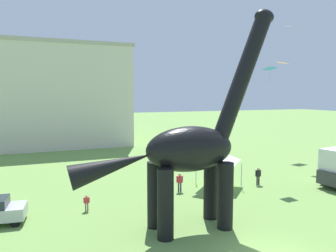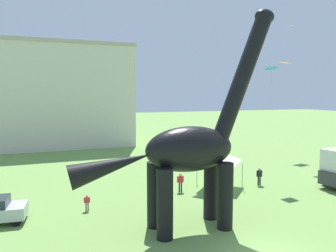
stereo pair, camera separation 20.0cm
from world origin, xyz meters
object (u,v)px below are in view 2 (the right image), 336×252
Objects in this scene: kite_trailing at (291,26)px; kite_high_right at (271,69)px; person_watching_child at (259,175)px; person_strolling_adult at (180,181)px; dinosaur_sculpture at (189,149)px; person_vendor_side at (87,201)px; kite_drifting at (203,139)px; kite_high_left at (285,63)px; festival_canopy_tent at (219,156)px.

kite_high_right is (-8.08, -6.90, -5.55)m from kite_trailing.
person_watching_child is 6.93m from person_strolling_adult.
person_watching_child is at bearing -150.10° from kite_high_right.
person_vendor_side is (-5.08, 4.79, -3.90)m from dinosaur_sculpture.
kite_high_right is 0.63× the size of kite_drifting.
kite_high_left reaches higher than person_strolling_adult.
festival_canopy_tent is (10.82, 1.70, 1.89)m from person_vendor_side.
person_strolling_adult is at bearing 60.82° from dinosaur_sculpture.
person_strolling_adult is (2.22, 6.35, -3.65)m from dinosaur_sculpture.
festival_canopy_tent is 1.49× the size of kite_drifting.
person_vendor_side is at bearing -160.00° from kite_trailing.
kite_trailing is 0.67× the size of kite_high_right.
dinosaur_sculpture is 3.99× the size of festival_canopy_tent.
person_vendor_side is at bearing -169.80° from kite_drifting.
kite_drifting is (9.34, 1.68, 3.42)m from person_vendor_side.
kite_high_left is (14.69, 9.60, 8.98)m from festival_canopy_tent.
festival_canopy_tent is 3.50× the size of kite_trailing.
kite_trailing is at bearing 28.14° from festival_canopy_tent.
kite_high_left is at bearing -134.09° from person_strolling_adult.
festival_canopy_tent is at bearing -127.37° from person_vendor_side.
person_vendor_side is 0.72× the size of person_watching_child.
person_strolling_adult is at bearing -161.98° from person_watching_child.
person_watching_child is 5.86m from kite_drifting.
kite_trailing reaches higher than dinosaur_sculpture.
person_watching_child is at bearing -137.30° from kite_high_left.
kite_drifting reaches higher than person_watching_child.
person_vendor_side is at bearing -156.11° from kite_high_left.
dinosaur_sculpture is 8.90m from festival_canopy_tent.
kite_high_left is (18.21, 9.75, 10.63)m from person_strolling_adult.
dinosaur_sculpture is at bearing -179.64° from person_vendor_side.
kite_high_right reaches higher than person_strolling_adult.
kite_trailing is 0.52× the size of kite_high_left.
person_strolling_adult is 0.47× the size of festival_canopy_tent.
person_vendor_side is at bearing -171.07° from festival_canopy_tent.
kite_drifting is at bearing -165.83° from person_watching_child.
person_strolling_adult is 12.35m from kite_high_right.
kite_high_right is (8.55, 0.26, 8.90)m from person_strolling_adult.
kite_drifting is at bearing 46.82° from dinosaur_sculpture.
kite_high_left is 0.83× the size of kite_drifting.
festival_canopy_tent is 19.63m from kite_trailing.
kite_high_left is 1.30× the size of kite_high_right.
person_vendor_side is 18.40m from kite_high_right.
dinosaur_sculpture is 8.00m from person_vendor_side.
kite_trailing reaches higher than person_vendor_side.
kite_drifting is at bearing -154.28° from kite_trailing.
festival_canopy_tent is at bearing 0.81° from kite_drifting.
person_vendor_side is 0.51× the size of kite_drifting.
person_strolling_adult is (-6.89, 0.69, -0.00)m from person_watching_child.
dinosaur_sculpture is at bearing -123.33° from kite_drifting.
kite_trailing is 0.43× the size of kite_drifting.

